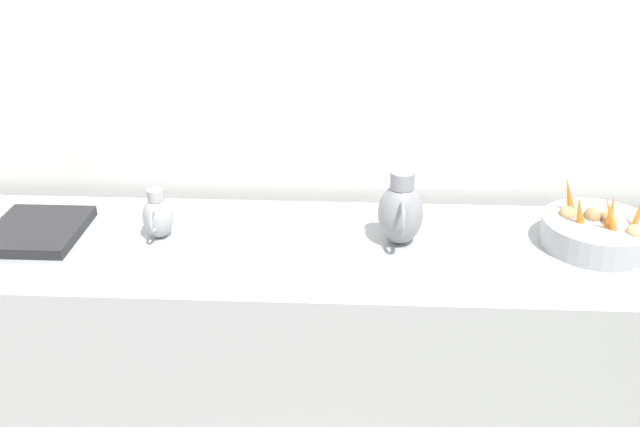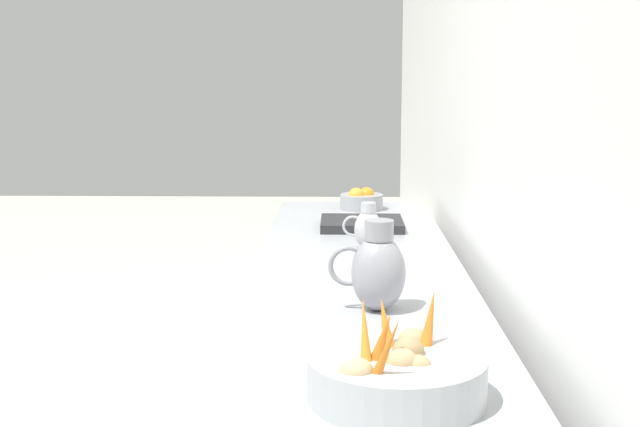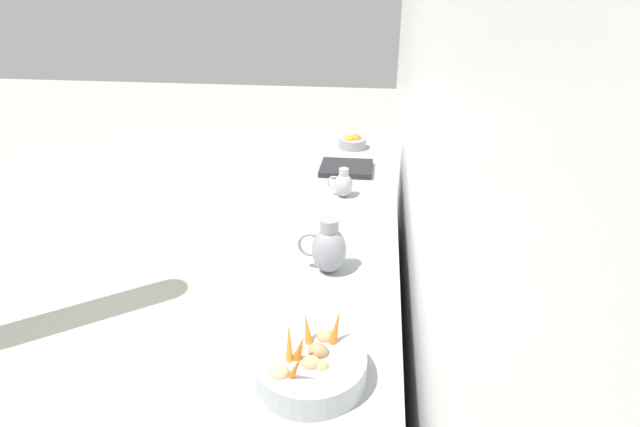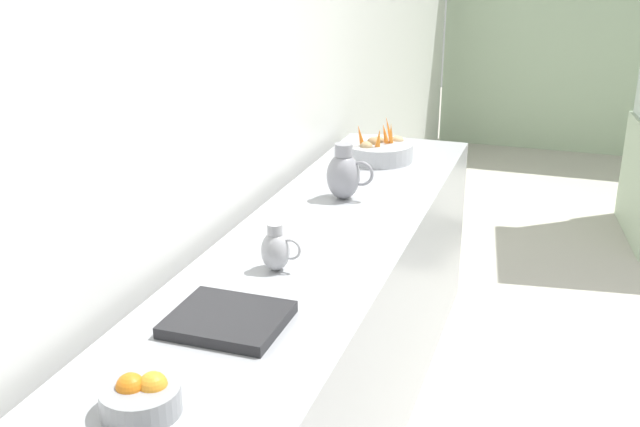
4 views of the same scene
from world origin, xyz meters
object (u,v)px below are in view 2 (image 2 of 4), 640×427
object	(u,v)px
vegetable_colander	(396,375)
metal_pitcher_short	(368,228)
metal_pitcher_tall	(377,270)
orange_bowl	(362,200)

from	to	relation	value
vegetable_colander	metal_pitcher_short	world-z (taller)	vegetable_colander
vegetable_colander	metal_pitcher_short	size ratio (longest dim) A/B	2.09
metal_pitcher_tall	vegetable_colander	bearing A→B (deg)	90.95
vegetable_colander	orange_bowl	size ratio (longest dim) A/B	1.81
metal_pitcher_tall	metal_pitcher_short	world-z (taller)	metal_pitcher_tall
orange_bowl	metal_pitcher_tall	xyz separation A→B (m)	(-0.00, 1.70, 0.07)
orange_bowl	metal_pitcher_tall	size ratio (longest dim) A/B	0.79
vegetable_colander	metal_pitcher_tall	bearing A→B (deg)	-89.05
metal_pitcher_short	metal_pitcher_tall	bearing A→B (deg)	90.03
vegetable_colander	metal_pitcher_tall	distance (m)	0.65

